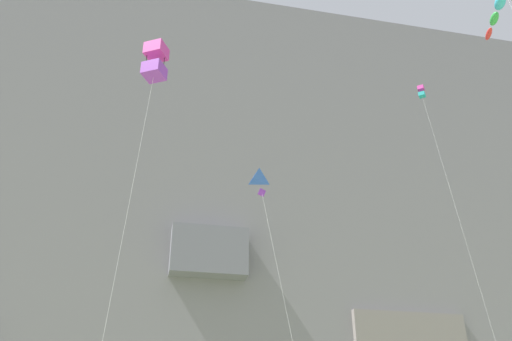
{
  "coord_description": "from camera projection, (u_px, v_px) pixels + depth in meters",
  "views": [
    {
      "loc": [
        -7.44,
        -8.82,
        2.44
      ],
      "look_at": [
        -1.61,
        18.73,
        17.27
      ],
      "focal_mm": 38.42,
      "sensor_mm": 36.0,
      "label": 1
    }
  ],
  "objects": [
    {
      "name": "kite_box_mid_left",
      "position": [
        422.0,
        95.0,
        51.55
      ],
      "size": [
        0.81,
        6.17,
        33.76
      ],
      "color": "#CC3399",
      "rests_on": "ground"
    },
    {
      "name": "cliff_face",
      "position": [
        201.0,
        217.0,
        79.53
      ],
      "size": [
        180.0,
        22.82,
        67.21
      ],
      "color": "gray",
      "rests_on": "ground"
    },
    {
      "name": "kite_box_mid_right",
      "position": [
        155.0,
        62.0,
        26.42
      ],
      "size": [
        1.78,
        2.32,
        20.37
      ],
      "color": "#CC3399",
      "rests_on": "ground"
    },
    {
      "name": "kite_delta_low_left",
      "position": [
        270.0,
        197.0,
        33.22
      ],
      "size": [
        2.17,
        5.07,
        17.05
      ],
      "color": "blue",
      "rests_on": "ground"
    },
    {
      "name": "kite_windsock_high_right",
      "position": [
        501.0,
        2.0,
        31.37
      ],
      "size": [
        2.59,
        7.86,
        26.05
      ],
      "color": "green",
      "rests_on": "ground"
    }
  ]
}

